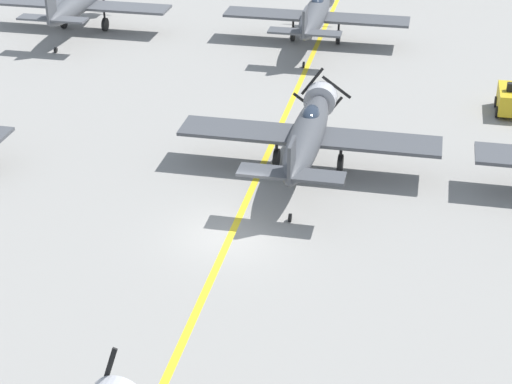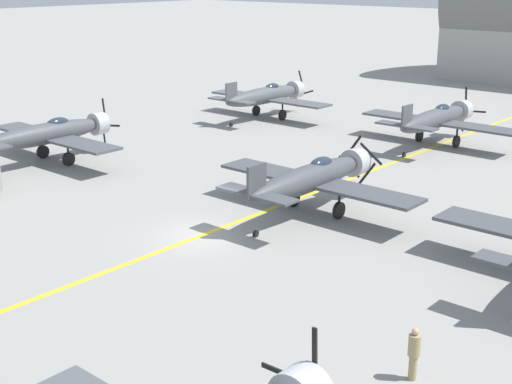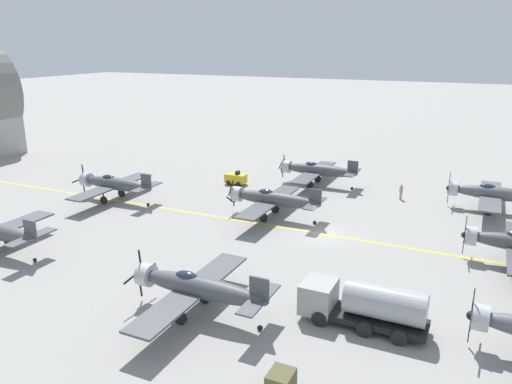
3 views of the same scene
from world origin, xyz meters
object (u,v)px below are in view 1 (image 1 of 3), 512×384
at_px(airplane_far_left, 80,2).
at_px(tow_tractor, 511,99).
at_px(airplane_mid_center, 308,133).
at_px(airplane_far_center, 315,14).

xyz_separation_m(airplane_far_left, tow_tractor, (27.80, -8.74, -1.22)).
xyz_separation_m(airplane_mid_center, airplane_far_center, (-2.35, 18.47, -0.00)).
distance_m(airplane_mid_center, airplane_far_center, 18.62).
height_order(airplane_mid_center, airplane_far_center, airplane_far_center).
bearing_deg(airplane_far_left, airplane_far_center, 8.28).
bearing_deg(airplane_mid_center, airplane_far_left, 118.64).
relative_size(airplane_mid_center, tow_tractor, 4.62).
bearing_deg(tow_tractor, airplane_mid_center, -136.15).
bearing_deg(tow_tractor, airplane_far_left, 162.55).
distance_m(airplane_far_center, tow_tractor, 15.16).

